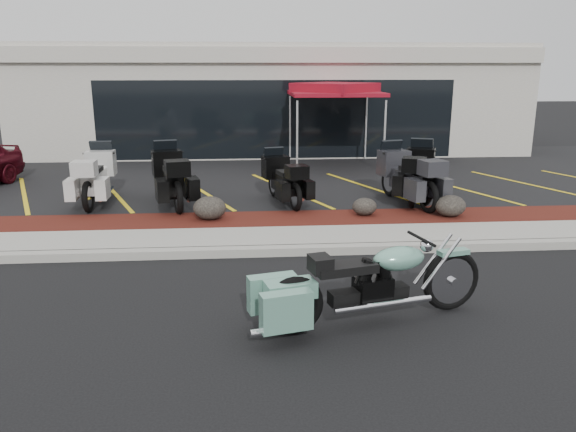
{
  "coord_description": "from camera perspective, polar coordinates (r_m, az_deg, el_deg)",
  "views": [
    {
      "loc": [
        -1.09,
        -8.49,
        3.21
      ],
      "look_at": [
        -0.34,
        1.2,
        0.63
      ],
      "focal_mm": 35.0,
      "sensor_mm": 36.0,
      "label": 1
    }
  ],
  "objects": [
    {
      "name": "boulder_mid",
      "position": [
        12.01,
        7.78,
        0.96
      ],
      "size": [
        0.52,
        0.44,
        0.37
      ],
      "primitive_type": "ellipsoid",
      "color": "black",
      "rests_on": "mulch_bed"
    },
    {
      "name": "mulch_bed",
      "position": [
        11.77,
        1.07,
        -0.54
      ],
      "size": [
        24.0,
        1.2,
        0.16
      ],
      "primitive_type": "cube",
      "color": "#370E0C",
      "rests_on": "ground"
    },
    {
      "name": "touring_black_front",
      "position": [
        13.85,
        -12.24,
        4.73
      ],
      "size": [
        1.5,
        2.55,
        1.39
      ],
      "primitive_type": null,
      "rotation": [
        0.0,
        0.0,
        1.83
      ],
      "color": "black",
      "rests_on": "upper_lot"
    },
    {
      "name": "ground",
      "position": [
        9.14,
        2.74,
        -5.68
      ],
      "size": [
        90.0,
        90.0,
        0.0
      ],
      "primitive_type": "plane",
      "color": "black",
      "rests_on": "ground"
    },
    {
      "name": "dealership_building",
      "position": [
        23.02,
        -1.72,
        11.89
      ],
      "size": [
        18.0,
        8.16,
        4.0
      ],
      "color": "#A9A599",
      "rests_on": "ground"
    },
    {
      "name": "touring_white",
      "position": [
        14.41,
        -18.31,
        4.61
      ],
      "size": [
        0.96,
        2.35,
        1.35
      ],
      "primitive_type": null,
      "rotation": [
        0.0,
        0.0,
        1.6
      ],
      "color": "silver",
      "rests_on": "upper_lot"
    },
    {
      "name": "boulder_left",
      "position": [
        11.67,
        -7.96,
        0.82
      ],
      "size": [
        0.68,
        0.57,
        0.48
      ],
      "primitive_type": "ellipsoid",
      "color": "black",
      "rests_on": "mulch_bed"
    },
    {
      "name": "touring_black_rear",
      "position": [
        14.4,
        13.31,
        5.01
      ],
      "size": [
        1.73,
        2.53,
        1.37
      ],
      "primitive_type": null,
      "rotation": [
        0.0,
        0.0,
        1.18
      ],
      "color": "black",
      "rests_on": "upper_lot"
    },
    {
      "name": "traffic_cone",
      "position": [
        15.9,
        -0.43,
        4.61
      ],
      "size": [
        0.32,
        0.32,
        0.44
      ],
      "primitive_type": "cone",
      "rotation": [
        0.0,
        0.0,
        0.09
      ],
      "color": "red",
      "rests_on": "upper_lot"
    },
    {
      "name": "hero_cruiser",
      "position": [
        7.86,
        16.3,
        -5.46
      ],
      "size": [
        3.26,
        1.54,
        1.11
      ],
      "primitive_type": null,
      "rotation": [
        0.0,
        0.0,
        0.24
      ],
      "color": "#669E8A",
      "rests_on": "ground"
    },
    {
      "name": "touring_black_mid",
      "position": [
        13.6,
        -1.45,
        4.5
      ],
      "size": [
        1.32,
        2.22,
        1.22
      ],
      "primitive_type": null,
      "rotation": [
        0.0,
        0.0,
        1.84
      ],
      "color": "black",
      "rests_on": "upper_lot"
    },
    {
      "name": "boulder_right",
      "position": [
        12.27,
        16.19,
        0.99
      ],
      "size": [
        0.64,
        0.54,
        0.45
      ],
      "primitive_type": "ellipsoid",
      "color": "black",
      "rests_on": "mulch_bed"
    },
    {
      "name": "curb",
      "position": [
        9.96,
        2.11,
        -3.47
      ],
      "size": [
        24.0,
        0.25,
        0.15
      ],
      "primitive_type": "cube",
      "color": "gray",
      "rests_on": "ground"
    },
    {
      "name": "upper_lot",
      "position": [
        17.02,
        -0.66,
        4.27
      ],
      "size": [
        26.0,
        9.6,
        0.15
      ],
      "primitive_type": "cube",
      "color": "black",
      "rests_on": "ground"
    },
    {
      "name": "touring_grey",
      "position": [
        13.83,
        10.37,
        4.78
      ],
      "size": [
        1.46,
        2.52,
        1.38
      ],
      "primitive_type": null,
      "rotation": [
        0.0,
        0.0,
        1.82
      ],
      "color": "#2D2D32",
      "rests_on": "upper_lot"
    },
    {
      "name": "sidewalk",
      "position": [
        10.62,
        1.69,
        -2.28
      ],
      "size": [
        24.0,
        1.2,
        0.15
      ],
      "primitive_type": "cube",
      "color": "gray",
      "rests_on": "ground"
    },
    {
      "name": "popup_canopy",
      "position": [
        17.87,
        4.8,
        12.56
      ],
      "size": [
        3.13,
        3.13,
        2.59
      ],
      "rotation": [
        0.0,
        0.0,
        0.13
      ],
      "color": "silver",
      "rests_on": "upper_lot"
    }
  ]
}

